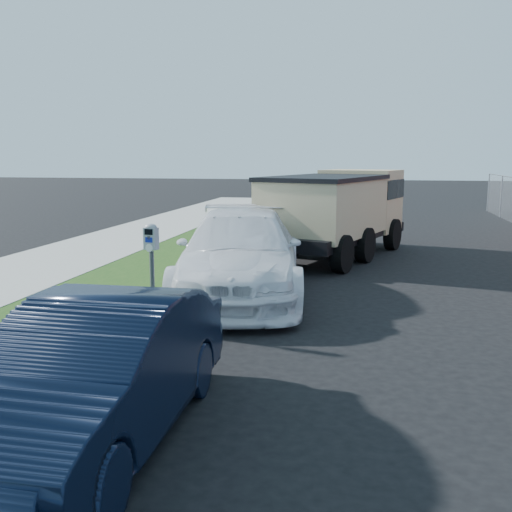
% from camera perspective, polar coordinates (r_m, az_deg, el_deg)
% --- Properties ---
extents(ground, '(120.00, 120.00, 0.00)m').
position_cam_1_polar(ground, '(9.03, 7.61, -7.59)').
color(ground, black).
rests_on(ground, ground).
extents(streetside, '(6.12, 50.00, 0.15)m').
position_cam_1_polar(streetside, '(12.48, -18.24, -2.88)').
color(streetside, gray).
rests_on(streetside, ground).
extents(parking_meter, '(0.23, 0.17, 1.51)m').
position_cam_1_polar(parking_meter, '(9.11, -9.93, 0.46)').
color(parking_meter, '#3F4247').
rests_on(parking_meter, ground).
extents(white_wagon, '(3.10, 5.82, 1.60)m').
position_cam_1_polar(white_wagon, '(11.41, -1.36, 0.23)').
color(white_wagon, white).
rests_on(white_wagon, ground).
extents(navy_sedan, '(1.46, 4.08, 1.34)m').
position_cam_1_polar(navy_sedan, '(5.78, -15.04, -10.79)').
color(navy_sedan, black).
rests_on(navy_sedan, ground).
extents(dump_truck, '(3.79, 6.09, 2.25)m').
position_cam_1_polar(dump_truck, '(16.17, 7.85, 4.53)').
color(dump_truck, black).
rests_on(dump_truck, ground).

